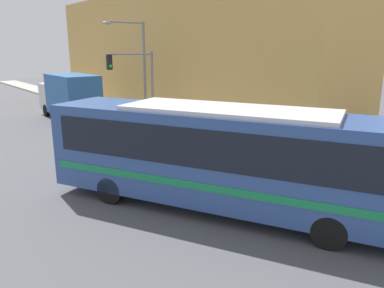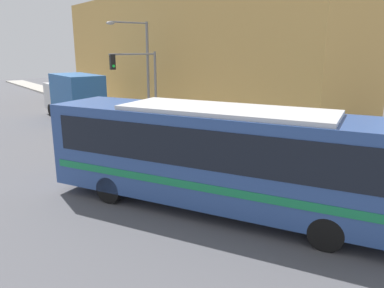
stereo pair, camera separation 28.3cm
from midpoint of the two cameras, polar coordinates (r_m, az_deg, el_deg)
name	(u,v)px [view 1 (the left image)]	position (r m, az deg, el deg)	size (l,w,h in m)	color
ground_plane	(220,203)	(12.93, 3.59, -8.94)	(120.00, 120.00, 0.00)	#515156
sidewalk	(109,110)	(32.28, -12.82, 5.11)	(2.45, 70.00, 0.18)	#A8A399
building_facade	(176,54)	(30.67, -2.69, 13.57)	(6.00, 30.18, 9.33)	tan
city_bus	(226,153)	(11.76, 4.57, -1.38)	(7.58, 11.84, 3.37)	#2D4C8C
delivery_truck	(69,95)	(29.06, -18.44, 7.08)	(2.44, 6.61, 3.28)	#265999
fire_hydrant	(223,138)	(19.76, 4.38, 0.96)	(0.25, 0.34, 0.71)	#999999
traffic_light_pole	(136,75)	(24.38, -8.84, 10.34)	(3.28, 0.35, 4.72)	slate
parking_meter	(180,117)	(22.54, -2.20, 4.09)	(0.14, 0.14, 1.33)	slate
street_lamp	(139,62)	(25.71, -8.45, 12.21)	(2.96, 0.28, 6.61)	slate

